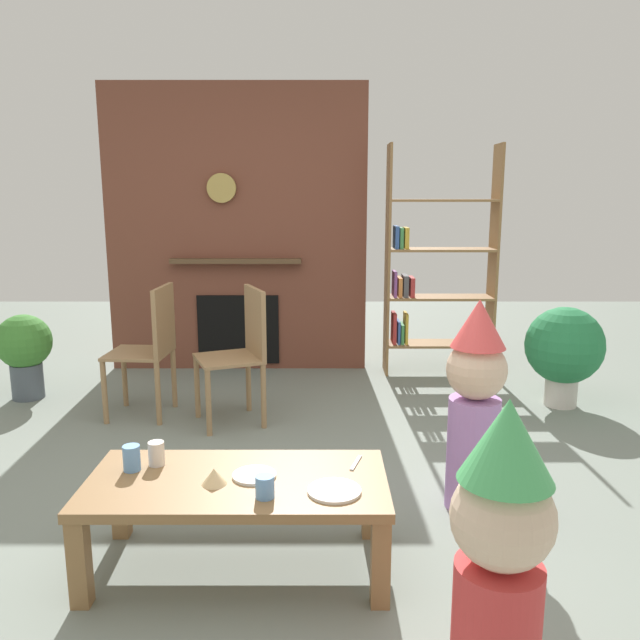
{
  "coord_description": "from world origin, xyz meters",
  "views": [
    {
      "loc": [
        0.16,
        -2.8,
        1.5
      ],
      "look_at": [
        0.15,
        0.4,
        0.86
      ],
      "focal_mm": 35.2,
      "sensor_mm": 36.0,
      "label": 1
    }
  ],
  "objects": [
    {
      "name": "paper_plate_front",
      "position": [
        -0.1,
        -0.46,
        0.4
      ],
      "size": [
        0.18,
        0.18,
        0.01
      ],
      "primitive_type": "cylinder",
      "color": "white",
      "rests_on": "coffee_table"
    },
    {
      "name": "child_in_pink",
      "position": [
        0.9,
        0.04,
        0.54
      ],
      "size": [
        0.28,
        0.28,
        1.03
      ],
      "rotation": [
        0.0,
        0.0,
        -2.69
      ],
      "color": "#B27FCC",
      "rests_on": "ground_plane"
    },
    {
      "name": "birthday_cake_slice",
      "position": [
        -0.25,
        -0.53,
        0.42
      ],
      "size": [
        0.1,
        0.1,
        0.06
      ],
      "primitive_type": "cone",
      "color": "#EAC68C",
      "rests_on": "coffee_table"
    },
    {
      "name": "dining_chair_middle",
      "position": [
        -0.35,
        1.22,
        0.51
      ],
      "size": [
        0.52,
        0.52,
        0.9
      ],
      "rotation": [
        0.0,
        0.0,
        3.53
      ],
      "color": "#9E7A51",
      "rests_on": "ground_plane"
    },
    {
      "name": "paper_cup_near_right",
      "position": [
        -0.61,
        -0.4,
        0.44
      ],
      "size": [
        0.07,
        0.07,
        0.11
      ],
      "primitive_type": "cylinder",
      "color": "#669EE0",
      "rests_on": "coffee_table"
    },
    {
      "name": "paper_cup_center",
      "position": [
        -0.04,
        -0.63,
        0.43
      ],
      "size": [
        0.07,
        0.07,
        0.09
      ],
      "primitive_type": "cylinder",
      "color": "#669EE0",
      "rests_on": "coffee_table"
    },
    {
      "name": "dining_chair_left",
      "position": [
        -0.98,
        1.33,
        0.51
      ],
      "size": [
        0.42,
        0.42,
        0.9
      ],
      "rotation": [
        0.0,
        0.0,
        3.08
      ],
      "color": "#9E7A51",
      "rests_on": "ground_plane"
    },
    {
      "name": "bookshelf",
      "position": [
        1.09,
        2.4,
        0.86
      ],
      "size": [
        0.9,
        0.28,
        1.9
      ],
      "color": "olive",
      "rests_on": "ground_plane"
    },
    {
      "name": "ground_plane",
      "position": [
        0.0,
        0.0,
        0.0
      ],
      "size": [
        12.0,
        12.0,
        0.0
      ],
      "primitive_type": "plane",
      "color": "gray"
    },
    {
      "name": "child_with_cone_hat",
      "position": [
        0.64,
        -1.29,
        0.53
      ],
      "size": [
        0.28,
        0.28,
        1.0
      ],
      "rotation": [
        0.0,
        0.0,
        2.35
      ],
      "color": "#D13838",
      "rests_on": "ground_plane"
    },
    {
      "name": "paper_plate_rear",
      "position": [
        0.22,
        -0.59,
        0.4
      ],
      "size": [
        0.21,
        0.21,
        0.01
      ],
      "primitive_type": "cylinder",
      "color": "white",
      "rests_on": "coffee_table"
    },
    {
      "name": "potted_plant_tall",
      "position": [
        1.9,
        1.53,
        0.43
      ],
      "size": [
        0.55,
        0.55,
        0.72
      ],
      "color": "beige",
      "rests_on": "ground_plane"
    },
    {
      "name": "table_fork",
      "position": [
        0.31,
        -0.33,
        0.39
      ],
      "size": [
        0.06,
        0.15,
        0.01
      ],
      "primitive_type": "cube",
      "rotation": [
        0.0,
        0.0,
        1.27
      ],
      "color": "silver",
      "rests_on": "coffee_table"
    },
    {
      "name": "brick_fireplace_feature",
      "position": [
        -0.55,
        2.6,
        1.19
      ],
      "size": [
        2.2,
        0.28,
        2.4
      ],
      "color": "brown",
      "rests_on": "ground_plane"
    },
    {
      "name": "coffee_table",
      "position": [
        -0.17,
        -0.48,
        0.33
      ],
      "size": [
        1.2,
        0.57,
        0.39
      ],
      "color": "olive",
      "rests_on": "ground_plane"
    },
    {
      "name": "potted_plant_short",
      "position": [
        -2.02,
        1.7,
        0.38
      ],
      "size": [
        0.4,
        0.4,
        0.64
      ],
      "color": "#4C5660",
      "rests_on": "ground_plane"
    },
    {
      "name": "paper_cup_near_left",
      "position": [
        -0.52,
        -0.35,
        0.44
      ],
      "size": [
        0.07,
        0.07,
        0.1
      ],
      "primitive_type": "cylinder",
      "color": "silver",
      "rests_on": "coffee_table"
    }
  ]
}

